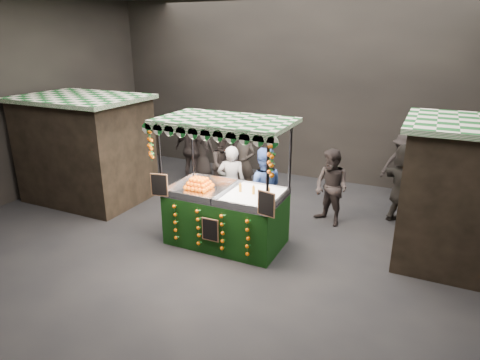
% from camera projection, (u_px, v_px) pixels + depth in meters
% --- Properties ---
extents(ground, '(12.00, 12.00, 0.00)m').
position_uv_depth(ground, '(225.00, 249.00, 8.14)').
color(ground, black).
rests_on(ground, ground).
extents(market_hall, '(12.10, 10.10, 5.05)m').
position_uv_depth(market_hall, '(223.00, 72.00, 7.02)').
color(market_hall, black).
rests_on(market_hall, ground).
extents(neighbour_stall_left, '(3.00, 2.20, 2.60)m').
position_uv_depth(neighbour_stall_left, '(86.00, 148.00, 10.33)').
color(neighbour_stall_left, black).
rests_on(neighbour_stall_left, ground).
extents(juice_stall, '(2.60, 1.53, 2.52)m').
position_uv_depth(juice_stall, '(226.00, 207.00, 8.14)').
color(juice_stall, black).
rests_on(juice_stall, ground).
extents(vendor_grey, '(0.74, 0.62, 1.72)m').
position_uv_depth(vendor_grey, '(231.00, 183.00, 9.22)').
color(vendor_grey, slate).
rests_on(vendor_grey, ground).
extents(vendor_blue, '(1.06, 0.96, 1.78)m').
position_uv_depth(vendor_blue, '(263.00, 188.00, 8.85)').
color(vendor_blue, navy).
rests_on(vendor_blue, ground).
extents(shopper_0, '(0.64, 0.44, 1.69)m').
position_uv_depth(shopper_0, '(244.00, 162.00, 10.82)').
color(shopper_0, black).
rests_on(shopper_0, ground).
extents(shopper_1, '(1.03, 0.96, 1.69)m').
position_uv_depth(shopper_1, '(331.00, 188.00, 9.00)').
color(shopper_1, '#2A2322').
rests_on(shopper_1, ground).
extents(shopper_2, '(1.11, 0.49, 1.87)m').
position_uv_depth(shopper_2, '(192.00, 150.00, 11.66)').
color(shopper_2, '#2C2523').
rests_on(shopper_2, ground).
extents(shopper_3, '(1.22, 1.00, 1.65)m').
position_uv_depth(shopper_3, '(402.00, 165.00, 10.61)').
color(shopper_3, black).
rests_on(shopper_3, ground).
extents(shopper_4, '(0.90, 0.75, 1.57)m').
position_uv_depth(shopper_4, '(202.00, 151.00, 12.08)').
color(shopper_4, '#282220').
rests_on(shopper_4, ground).
extents(shopper_5, '(1.52, 1.64, 1.83)m').
position_uv_depth(shopper_5, '(404.00, 185.00, 8.97)').
color(shopper_5, black).
rests_on(shopper_5, ground).
extents(shopper_6, '(0.62, 0.70, 1.62)m').
position_uv_depth(shopper_6, '(236.00, 145.00, 12.60)').
color(shopper_6, '#2E2625').
rests_on(shopper_6, ground).
extents(shopper_7, '(0.95, 0.99, 1.60)m').
position_uv_depth(shopper_7, '(223.00, 165.00, 10.72)').
color(shopper_7, black).
rests_on(shopper_7, ground).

